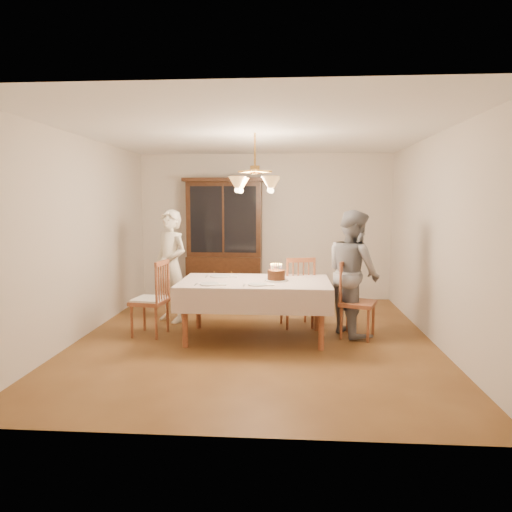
# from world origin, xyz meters

# --- Properties ---
(ground) EXTENTS (5.00, 5.00, 0.00)m
(ground) POSITION_xyz_m (0.00, 0.00, 0.00)
(ground) COLOR brown
(ground) RESTS_ON ground
(room_shell) EXTENTS (5.00, 5.00, 5.00)m
(room_shell) POSITION_xyz_m (0.00, 0.00, 1.58)
(room_shell) COLOR white
(room_shell) RESTS_ON ground
(dining_table) EXTENTS (1.90, 1.10, 0.76)m
(dining_table) POSITION_xyz_m (0.00, 0.00, 0.68)
(dining_table) COLOR brown
(dining_table) RESTS_ON ground
(china_hutch) EXTENTS (1.38, 0.54, 2.16)m
(china_hutch) POSITION_xyz_m (-0.70, 2.25, 1.04)
(china_hutch) COLOR black
(china_hutch) RESTS_ON ground
(chair_far_side) EXTENTS (0.53, 0.52, 1.00)m
(chair_far_side) POSITION_xyz_m (0.55, 0.61, 0.44)
(chair_far_side) COLOR brown
(chair_far_side) RESTS_ON ground
(chair_left_end) EXTENTS (0.48, 0.50, 1.00)m
(chair_left_end) POSITION_xyz_m (-1.39, 0.05, 0.45)
(chair_left_end) COLOR brown
(chair_left_end) RESTS_ON ground
(chair_right_end) EXTENTS (0.55, 0.56, 1.00)m
(chair_right_end) POSITION_xyz_m (1.32, 0.15, 0.44)
(chair_right_end) COLOR brown
(chair_right_end) RESTS_ON ground
(elderly_woman) EXTENTS (0.72, 0.66, 1.64)m
(elderly_woman) POSITION_xyz_m (-1.29, 0.78, 0.82)
(elderly_woman) COLOR white
(elderly_woman) RESTS_ON ground
(adult_in_grey) EXTENTS (0.89, 0.99, 1.65)m
(adult_in_grey) POSITION_xyz_m (1.28, 0.31, 0.83)
(adult_in_grey) COLOR slate
(adult_in_grey) RESTS_ON ground
(birthday_cake) EXTENTS (0.30, 0.30, 0.22)m
(birthday_cake) POSITION_xyz_m (0.27, 0.02, 0.82)
(birthday_cake) COLOR white
(birthday_cake) RESTS_ON dining_table
(place_setting_near_left) EXTENTS (0.38, 0.24, 0.02)m
(place_setting_near_left) POSITION_xyz_m (-0.52, -0.32, 0.77)
(place_setting_near_left) COLOR white
(place_setting_near_left) RESTS_ON dining_table
(place_setting_near_right) EXTENTS (0.37, 0.23, 0.02)m
(place_setting_near_right) POSITION_xyz_m (0.07, -0.32, 0.77)
(place_setting_near_right) COLOR white
(place_setting_near_right) RESTS_ON dining_table
(place_setting_far_left) EXTENTS (0.42, 0.27, 0.02)m
(place_setting_far_left) POSITION_xyz_m (-0.47, 0.27, 0.77)
(place_setting_far_left) COLOR white
(place_setting_far_left) RESTS_ON dining_table
(chandelier) EXTENTS (0.62, 0.62, 0.73)m
(chandelier) POSITION_xyz_m (-0.00, -0.00, 1.98)
(chandelier) COLOR #BF8C3F
(chandelier) RESTS_ON ground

